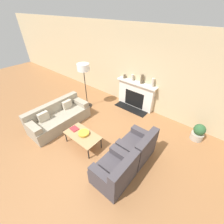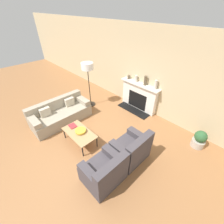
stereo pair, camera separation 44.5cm
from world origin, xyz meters
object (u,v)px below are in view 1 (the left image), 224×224
mantel_vase_center_right (142,79)px  mantel_vase_right (153,83)px  fireplace (135,95)px  mantel_vase_center_left (132,78)px  couch (59,117)px  armchair_near (115,172)px  potted_plant (198,132)px  floor_lamp (84,71)px  bowl (84,133)px  book (74,129)px  armchair_far (137,147)px  mantel_vase_left (124,76)px  coffee_table (82,136)px

mantel_vase_center_right → mantel_vase_right: size_ratio=1.06×
fireplace → mantel_vase_center_left: (-0.22, 0.02, 0.65)m
couch → armchair_near: bearing=-97.9°
armchair_near → potted_plant: size_ratio=1.62×
potted_plant → fireplace: bearing=172.1°
mantel_vase_center_right → floor_lamp: bearing=-143.6°
fireplace → mantel_vase_right: (0.60, 0.02, 0.68)m
mantel_vase_center_left → potted_plant: bearing=-7.5°
mantel_vase_center_left → mantel_vase_center_right: (0.40, -0.00, 0.05)m
bowl → floor_lamp: size_ratio=0.18×
book → mantel_vase_center_left: 2.78m
floor_lamp → couch: bearing=-84.8°
fireplace → armchair_far: bearing=-56.3°
mantel_vase_right → couch: bearing=-126.9°
armchair_near → mantel_vase_right: mantel_vase_right is taller
armchair_near → mantel_vase_left: mantel_vase_left is taller
armchair_near → book: armchair_near is taller
fireplace → mantel_vase_center_left: size_ratio=6.60×
floor_lamp → potted_plant: bearing=12.5°
armchair_far → mantel_vase_center_left: bearing=-142.5°
armchair_near → armchair_far: same height
mantel_vase_left → mantel_vase_right: mantel_vase_right is taller
fireplace → floor_lamp: size_ratio=0.93×
armchair_far → mantel_vase_left: mantel_vase_left is taller
armchair_far → potted_plant: armchair_far is taller
coffee_table → floor_lamp: size_ratio=0.61×
armchair_far → book: (-1.73, -0.63, 0.08)m
mantel_vase_left → mantel_vase_center_left: bearing=0.0°
potted_plant → mantel_vase_center_right: bearing=171.1°
bowl → mantel_vase_center_left: (-0.21, 2.64, 0.71)m
mantel_vase_right → fireplace: bearing=-178.5°
couch → bowl: 1.33m
bowl → mantel_vase_right: size_ratio=0.96×
fireplace → potted_plant: fireplace is taller
couch → mantel_vase_left: (0.77, 2.58, 0.81)m
coffee_table → couch: bearing=175.4°
bowl → mantel_vase_left: 2.78m
mantel_vase_center_left → floor_lamp: bearing=-135.7°
couch → book: (0.95, -0.10, 0.11)m
armchair_near → mantel_vase_right: 3.16m
book → mantel_vase_center_left: (0.17, 2.67, 0.75)m
mantel_vase_center_right → potted_plant: mantel_vase_center_right is taller
floor_lamp → mantel_vase_right: (2.06, 1.21, -0.25)m
book → mantel_vase_center_left: mantel_vase_center_left is taller
couch → book: size_ratio=7.74×
mantel_vase_right → mantel_vase_left: bearing=180.0°
fireplace → armchair_near: (1.35, -2.93, -0.18)m
book → potted_plant: (2.81, 2.32, -0.14)m
fireplace → armchair_near: bearing=-65.3°
mantel_vase_right → armchair_far: bearing=-69.8°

